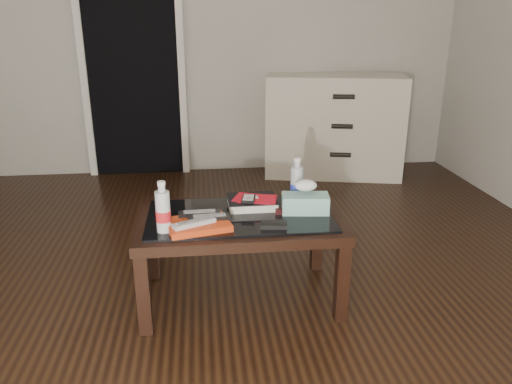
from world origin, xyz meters
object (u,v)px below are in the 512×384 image
(coffee_table, at_px, (240,227))
(tissue_box, at_px, (305,203))
(textbook, at_px, (252,202))
(water_bottle_left, at_px, (163,207))
(water_bottle_right, at_px, (297,180))
(dresser, at_px, (334,126))

(coffee_table, xyz_separation_m, tissue_box, (0.33, 0.00, 0.11))
(tissue_box, bearing_deg, textbook, 164.96)
(tissue_box, bearing_deg, coffee_table, -172.61)
(coffee_table, height_order, water_bottle_left, water_bottle_left)
(water_bottle_left, bearing_deg, coffee_table, 23.54)
(water_bottle_right, distance_m, tissue_box, 0.17)
(water_bottle_left, relative_size, water_bottle_right, 1.00)
(water_bottle_left, distance_m, water_bottle_right, 0.74)
(textbook, height_order, tissue_box, tissue_box)
(coffee_table, bearing_deg, dresser, 63.49)
(dresser, height_order, textbook, dresser)
(coffee_table, distance_m, tissue_box, 0.35)
(coffee_table, relative_size, dresser, 0.78)
(dresser, bearing_deg, water_bottle_left, -110.05)
(textbook, bearing_deg, water_bottle_left, -149.49)
(water_bottle_left, bearing_deg, dresser, 57.98)
(textbook, relative_size, tissue_box, 1.09)
(dresser, distance_m, water_bottle_right, 2.03)
(textbook, height_order, water_bottle_right, water_bottle_right)
(textbook, xyz_separation_m, tissue_box, (0.25, -0.10, 0.02))
(dresser, distance_m, water_bottle_left, 2.60)
(coffee_table, relative_size, tissue_box, 4.35)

